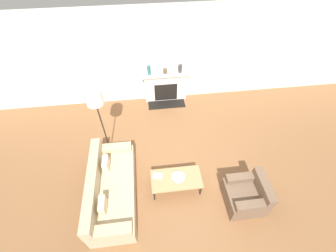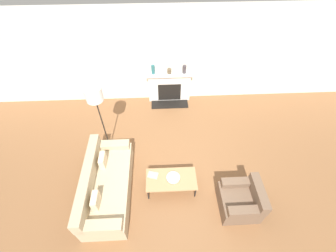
# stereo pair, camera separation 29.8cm
# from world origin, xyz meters

# --- Properties ---
(ground_plane) EXTENTS (18.00, 18.00, 0.00)m
(ground_plane) POSITION_xyz_m (0.00, 0.00, 0.00)
(ground_plane) COLOR brown
(wall_back) EXTENTS (18.00, 0.06, 2.90)m
(wall_back) POSITION_xyz_m (0.00, 3.17, 1.45)
(wall_back) COLOR silver
(wall_back) RESTS_ON ground_plane
(fireplace) EXTENTS (1.43, 0.59, 1.00)m
(fireplace) POSITION_xyz_m (-0.01, 3.03, 0.49)
(fireplace) COLOR silver
(fireplace) RESTS_ON ground_plane
(couch) EXTENTS (0.93, 2.13, 0.83)m
(couch) POSITION_xyz_m (-1.59, -0.20, 0.31)
(couch) COLOR tan
(couch) RESTS_ON ground_plane
(armchair_near) EXTENTS (0.81, 0.80, 0.75)m
(armchair_near) POSITION_xyz_m (1.33, -0.69, 0.29)
(armchair_near) COLOR brown
(armchair_near) RESTS_ON ground_plane
(coffee_table) EXTENTS (1.13, 0.58, 0.38)m
(coffee_table) POSITION_xyz_m (-0.13, -0.15, 0.35)
(coffee_table) COLOR tan
(coffee_table) RESTS_ON ground_plane
(bowl) EXTENTS (0.30, 0.30, 0.05)m
(bowl) POSITION_xyz_m (-0.09, -0.14, 0.41)
(bowl) COLOR silver
(bowl) RESTS_ON coffee_table
(book) EXTENTS (0.27, 0.23, 0.02)m
(book) POSITION_xyz_m (-0.54, -0.04, 0.39)
(book) COLOR #B2A893
(book) RESTS_ON coffee_table
(floor_lamp) EXTENTS (0.37, 0.37, 1.99)m
(floor_lamp) POSITION_xyz_m (-1.73, 1.11, 1.67)
(floor_lamp) COLOR black
(floor_lamp) RESTS_ON ground_plane
(mantel_vase_left) EXTENTS (0.10, 0.10, 0.28)m
(mantel_vase_left) POSITION_xyz_m (-0.50, 3.04, 1.14)
(mantel_vase_left) COLOR #28666B
(mantel_vase_left) RESTS_ON fireplace
(mantel_vase_center_left) EXTENTS (0.13, 0.13, 0.14)m
(mantel_vase_center_left) POSITION_xyz_m (-0.02, 3.04, 1.07)
(mantel_vase_center_left) COLOR brown
(mantel_vase_center_left) RESTS_ON fireplace
(mantel_vase_center_right) EXTENTS (0.11, 0.11, 0.25)m
(mantel_vase_center_right) POSITION_xyz_m (0.43, 3.04, 1.12)
(mantel_vase_center_right) COLOR #3D383D
(mantel_vase_center_right) RESTS_ON fireplace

